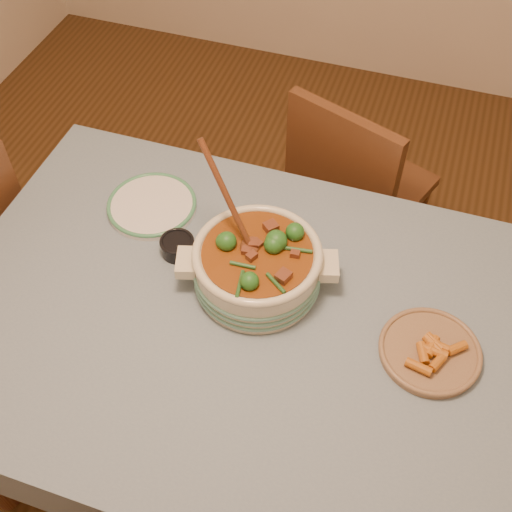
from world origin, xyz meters
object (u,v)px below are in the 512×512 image
(dining_table, at_px, (268,344))
(condiment_bowl, at_px, (177,245))
(fried_plate, at_px, (430,350))
(stew_casserole, at_px, (257,264))
(chair_far, at_px, (352,187))
(white_plate, at_px, (152,205))

(dining_table, bearing_deg, condiment_bowl, 154.55)
(dining_table, xyz_separation_m, fried_plate, (0.39, 0.04, 0.11))
(stew_casserole, xyz_separation_m, chair_far, (0.12, 0.69, -0.34))
(dining_table, relative_size, fried_plate, 5.55)
(fried_plate, height_order, chair_far, chair_far)
(stew_casserole, bearing_deg, condiment_bowl, 171.96)
(stew_casserole, distance_m, condiment_bowl, 0.25)
(white_plate, relative_size, fried_plate, 1.05)
(stew_casserole, relative_size, fried_plate, 1.37)
(white_plate, relative_size, chair_far, 0.36)
(stew_casserole, relative_size, chair_far, 0.47)
(fried_plate, bearing_deg, stew_casserole, 171.23)
(dining_table, bearing_deg, chair_far, 86.01)
(stew_casserole, bearing_deg, dining_table, -58.58)
(condiment_bowl, bearing_deg, fried_plate, -8.52)
(condiment_bowl, distance_m, chair_far, 0.80)
(condiment_bowl, bearing_deg, stew_casserole, -8.04)
(condiment_bowl, relative_size, chair_far, 0.11)
(dining_table, relative_size, condiment_bowl, 17.14)
(white_plate, distance_m, condiment_bowl, 0.19)
(condiment_bowl, bearing_deg, white_plate, 136.36)
(condiment_bowl, bearing_deg, dining_table, -25.45)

